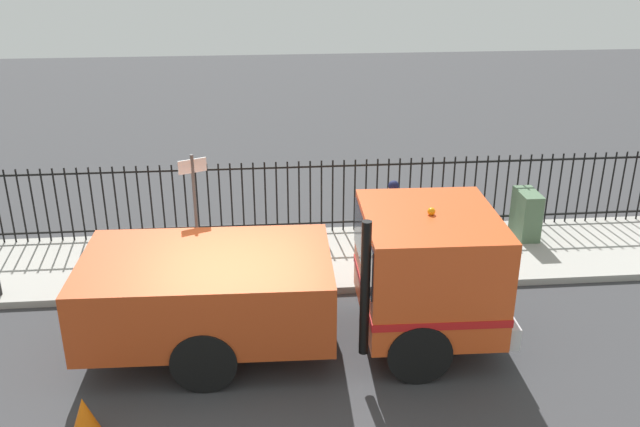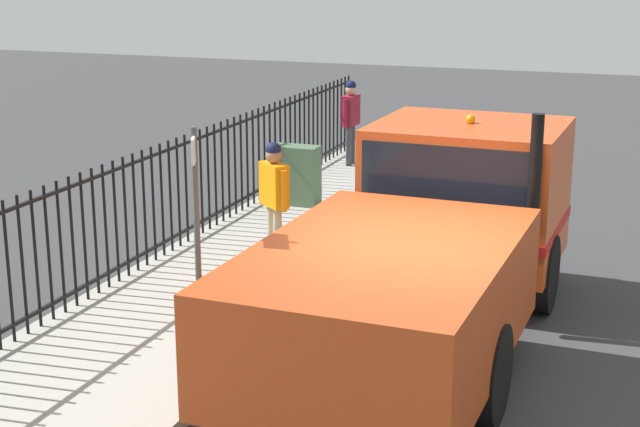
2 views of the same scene
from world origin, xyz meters
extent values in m
plane|color=#38383A|center=(0.00, 0.00, 0.00)|extent=(55.19, 55.19, 0.00)
cube|color=#A3A099|center=(3.13, 0.00, 0.07)|extent=(2.73, 25.08, 0.13)
cube|color=#D84C1E|center=(0.15, -2.92, 1.34)|extent=(2.34, 2.07, 1.73)
cube|color=black|center=(0.15, -2.92, 1.72)|extent=(2.16, 2.11, 0.76)
cube|color=#B8411A|center=(0.23, 0.48, 1.04)|extent=(2.38, 3.84, 1.12)
cube|color=silver|center=(0.12, -4.01, 0.63)|extent=(2.18, 0.25, 0.36)
cube|color=red|center=(0.15, -2.92, 0.96)|extent=(2.36, 2.10, 0.12)
cylinder|color=black|center=(1.18, -2.65, 0.48)|extent=(0.32, 0.97, 0.96)
cylinder|color=black|center=(-0.87, -2.60, 0.48)|extent=(0.32, 0.97, 0.96)
cylinder|color=black|center=(1.25, 0.46, 0.48)|extent=(0.32, 0.97, 0.96)
cylinder|color=black|center=(-0.79, 0.51, 0.48)|extent=(0.32, 0.97, 0.96)
sphere|color=orange|center=(0.15, -2.92, 2.26)|extent=(0.12, 0.12, 0.12)
cylinder|color=black|center=(-0.82, -1.79, 1.52)|extent=(0.14, 0.14, 2.07)
cube|color=orange|center=(2.77, -2.88, 1.22)|extent=(0.50, 0.46, 0.59)
sphere|color=#997051|center=(2.77, -2.88, 1.63)|extent=(0.22, 0.22, 0.22)
sphere|color=#14193F|center=(2.77, -2.88, 1.70)|extent=(0.21, 0.21, 0.21)
cylinder|color=tan|center=(2.84, -2.93, 0.53)|extent=(0.12, 0.12, 0.79)
cylinder|color=tan|center=(2.70, -2.82, 0.53)|extent=(0.12, 0.12, 0.79)
cylinder|color=orange|center=(2.98, -3.04, 1.19)|extent=(0.09, 0.09, 0.56)
cylinder|color=orange|center=(2.56, -2.71, 1.19)|extent=(0.09, 0.09, 0.56)
cylinder|color=black|center=(4.34, -8.53, 0.93)|extent=(0.04, 0.04, 1.59)
cylinder|color=black|center=(4.34, -8.29, 0.93)|extent=(0.04, 0.04, 1.59)
cylinder|color=black|center=(4.34, -8.05, 0.93)|extent=(0.04, 0.04, 1.59)
cylinder|color=black|center=(4.34, -7.82, 0.93)|extent=(0.04, 0.04, 1.59)
cylinder|color=black|center=(4.34, -7.58, 0.93)|extent=(0.04, 0.04, 1.59)
cylinder|color=black|center=(4.34, -7.34, 0.93)|extent=(0.04, 0.04, 1.59)
cylinder|color=black|center=(4.34, -7.11, 0.93)|extent=(0.04, 0.04, 1.59)
cylinder|color=black|center=(4.34, -6.87, 0.93)|extent=(0.04, 0.04, 1.59)
cylinder|color=black|center=(4.34, -6.63, 0.93)|extent=(0.04, 0.04, 1.59)
cylinder|color=black|center=(4.34, -6.40, 0.93)|extent=(0.04, 0.04, 1.59)
cylinder|color=black|center=(4.34, -6.16, 0.93)|extent=(0.04, 0.04, 1.59)
cylinder|color=black|center=(4.34, -5.92, 0.93)|extent=(0.04, 0.04, 1.59)
cylinder|color=black|center=(4.34, -5.69, 0.93)|extent=(0.04, 0.04, 1.59)
cylinder|color=black|center=(4.34, -5.45, 0.93)|extent=(0.04, 0.04, 1.59)
cylinder|color=black|center=(4.34, -5.21, 0.93)|extent=(0.04, 0.04, 1.59)
cylinder|color=black|center=(4.34, -4.98, 0.93)|extent=(0.04, 0.04, 1.59)
cylinder|color=black|center=(4.34, -4.74, 0.93)|extent=(0.04, 0.04, 1.59)
cylinder|color=black|center=(4.34, -4.50, 0.93)|extent=(0.04, 0.04, 1.59)
cylinder|color=black|center=(4.34, -4.26, 0.93)|extent=(0.04, 0.04, 1.59)
cylinder|color=black|center=(4.34, -4.03, 0.93)|extent=(0.04, 0.04, 1.59)
cylinder|color=black|center=(4.34, -3.79, 0.93)|extent=(0.04, 0.04, 1.59)
cylinder|color=black|center=(4.34, -3.55, 0.93)|extent=(0.04, 0.04, 1.59)
cylinder|color=black|center=(4.34, -3.32, 0.93)|extent=(0.04, 0.04, 1.59)
cylinder|color=black|center=(4.34, -3.08, 0.93)|extent=(0.04, 0.04, 1.59)
cylinder|color=black|center=(4.34, -2.84, 0.93)|extent=(0.04, 0.04, 1.59)
cylinder|color=black|center=(4.34, -2.61, 0.93)|extent=(0.04, 0.04, 1.59)
cylinder|color=black|center=(4.34, -2.37, 0.93)|extent=(0.04, 0.04, 1.59)
cylinder|color=black|center=(4.34, -2.13, 0.93)|extent=(0.04, 0.04, 1.59)
cylinder|color=black|center=(4.34, -1.90, 0.93)|extent=(0.04, 0.04, 1.59)
cylinder|color=black|center=(4.34, -1.66, 0.93)|extent=(0.04, 0.04, 1.59)
cylinder|color=black|center=(4.34, -1.42, 0.93)|extent=(0.04, 0.04, 1.59)
cylinder|color=black|center=(4.34, -1.18, 0.93)|extent=(0.04, 0.04, 1.59)
cylinder|color=black|center=(4.34, -0.95, 0.93)|extent=(0.04, 0.04, 1.59)
cylinder|color=black|center=(4.34, -0.71, 0.93)|extent=(0.04, 0.04, 1.59)
cylinder|color=black|center=(4.34, -0.47, 0.93)|extent=(0.04, 0.04, 1.59)
cylinder|color=black|center=(4.34, -0.24, 0.93)|extent=(0.04, 0.04, 1.59)
cylinder|color=black|center=(4.34, 0.00, 0.93)|extent=(0.04, 0.04, 1.59)
cylinder|color=black|center=(4.34, 0.24, 0.93)|extent=(0.04, 0.04, 1.59)
cylinder|color=black|center=(4.34, 0.47, 0.93)|extent=(0.04, 0.04, 1.59)
cylinder|color=black|center=(4.34, 0.71, 0.93)|extent=(0.04, 0.04, 1.59)
cylinder|color=black|center=(4.34, 0.95, 0.93)|extent=(0.04, 0.04, 1.59)
cylinder|color=black|center=(4.34, 1.18, 0.93)|extent=(0.04, 0.04, 1.59)
cylinder|color=black|center=(4.34, 1.42, 0.93)|extent=(0.04, 0.04, 1.59)
cylinder|color=black|center=(4.34, 1.66, 0.93)|extent=(0.04, 0.04, 1.59)
cylinder|color=black|center=(4.34, 1.90, 0.93)|extent=(0.04, 0.04, 1.59)
cylinder|color=black|center=(4.34, 2.13, 0.93)|extent=(0.04, 0.04, 1.59)
cylinder|color=black|center=(4.34, 2.37, 0.93)|extent=(0.04, 0.04, 1.59)
cylinder|color=black|center=(4.34, 2.61, 0.93)|extent=(0.04, 0.04, 1.59)
cylinder|color=black|center=(4.34, 2.84, 0.93)|extent=(0.04, 0.04, 1.59)
cylinder|color=black|center=(4.34, 3.08, 0.93)|extent=(0.04, 0.04, 1.59)
cylinder|color=black|center=(4.34, 3.32, 0.93)|extent=(0.04, 0.04, 1.59)
cylinder|color=black|center=(4.34, 3.55, 0.93)|extent=(0.04, 0.04, 1.59)
cylinder|color=black|center=(4.34, 3.79, 0.93)|extent=(0.04, 0.04, 1.59)
cylinder|color=black|center=(4.34, 4.03, 0.93)|extent=(0.04, 0.04, 1.59)
cylinder|color=black|center=(4.34, 4.26, 0.93)|extent=(0.04, 0.04, 1.59)
cylinder|color=black|center=(4.34, 4.50, 0.93)|extent=(0.04, 0.04, 1.59)
cylinder|color=black|center=(4.34, 4.74, 0.93)|extent=(0.04, 0.04, 1.59)
cube|color=black|center=(4.34, 0.00, 1.60)|extent=(0.04, 21.32, 0.04)
cube|color=black|center=(4.34, 0.00, 0.33)|extent=(0.04, 21.32, 0.04)
cube|color=#4C6B4C|center=(3.69, -5.92, 0.63)|extent=(0.81, 0.40, 1.00)
cone|color=orange|center=(-1.68, 2.01, 0.29)|extent=(0.41, 0.41, 0.58)
cylinder|color=#4C4C4C|center=(2.03, 0.76, 1.40)|extent=(0.06, 0.06, 2.52)
cube|color=white|center=(2.03, 0.76, 2.46)|extent=(0.23, 0.47, 0.24)
camera|label=1|loc=(-9.21, -0.39, 6.20)|focal=38.68mm
camera|label=2|loc=(-2.19, 8.73, 4.24)|focal=54.09mm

